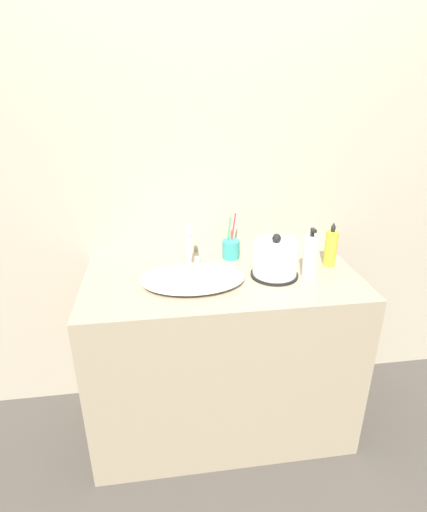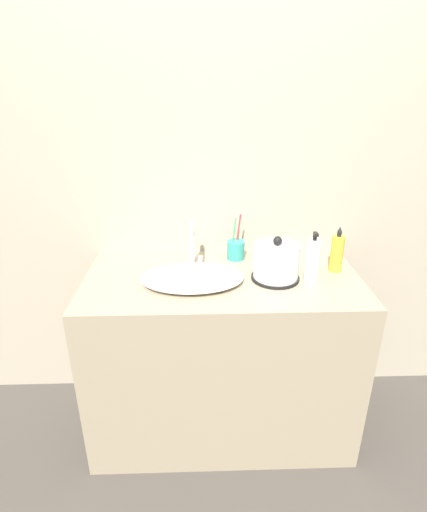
{
  "view_description": "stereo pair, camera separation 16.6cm",
  "coord_description": "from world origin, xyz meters",
  "px_view_note": "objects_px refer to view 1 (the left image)",
  "views": [
    {
      "loc": [
        -0.25,
        -1.22,
        1.58
      ],
      "look_at": [
        -0.04,
        0.29,
        0.91
      ],
      "focal_mm": 28.0,
      "sensor_mm": 36.0,
      "label": 1
    },
    {
      "loc": [
        -0.09,
        -1.23,
        1.58
      ],
      "look_at": [
        -0.04,
        0.29,
        0.91
      ],
      "focal_mm": 28.0,
      "sensor_mm": 36.0,
      "label": 2
    }
  ],
  "objects_px": {
    "electric_kettle": "(275,260)",
    "toothbrush_cup": "(231,249)",
    "faucet": "(190,243)",
    "lotion_bottle": "(310,256)",
    "shampoo_bottle": "(331,248)"
  },
  "relations": [
    {
      "from": "faucet",
      "to": "shampoo_bottle",
      "type": "bearing_deg",
      "value": -6.65
    },
    {
      "from": "toothbrush_cup",
      "to": "electric_kettle",
      "type": "bearing_deg",
      "value": -55.15
    },
    {
      "from": "faucet",
      "to": "toothbrush_cup",
      "type": "height_order",
      "value": "toothbrush_cup"
    },
    {
      "from": "faucet",
      "to": "electric_kettle",
      "type": "bearing_deg",
      "value": -22.61
    },
    {
      "from": "lotion_bottle",
      "to": "shampoo_bottle",
      "type": "distance_m",
      "value": 0.16
    },
    {
      "from": "toothbrush_cup",
      "to": "lotion_bottle",
      "type": "xyz_separation_m",
      "value": [
        0.3,
        -0.23,
        0.05
      ]
    },
    {
      "from": "faucet",
      "to": "electric_kettle",
      "type": "xyz_separation_m",
      "value": [
        0.35,
        -0.14,
        -0.04
      ]
    },
    {
      "from": "electric_kettle",
      "to": "toothbrush_cup",
      "type": "xyz_separation_m",
      "value": [
        -0.15,
        0.22,
        -0.03
      ]
    },
    {
      "from": "faucet",
      "to": "toothbrush_cup",
      "type": "xyz_separation_m",
      "value": [
        0.2,
        0.07,
        -0.07
      ]
    },
    {
      "from": "electric_kettle",
      "to": "toothbrush_cup",
      "type": "distance_m",
      "value": 0.26
    },
    {
      "from": "faucet",
      "to": "electric_kettle",
      "type": "height_order",
      "value": "faucet"
    },
    {
      "from": "toothbrush_cup",
      "to": "faucet",
      "type": "bearing_deg",
      "value": -159.94
    },
    {
      "from": "electric_kettle",
      "to": "toothbrush_cup",
      "type": "bearing_deg",
      "value": 124.85
    },
    {
      "from": "electric_kettle",
      "to": "toothbrush_cup",
      "type": "relative_size",
      "value": 0.93
    },
    {
      "from": "lotion_bottle",
      "to": "electric_kettle",
      "type": "bearing_deg",
      "value": 173.18
    }
  ]
}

